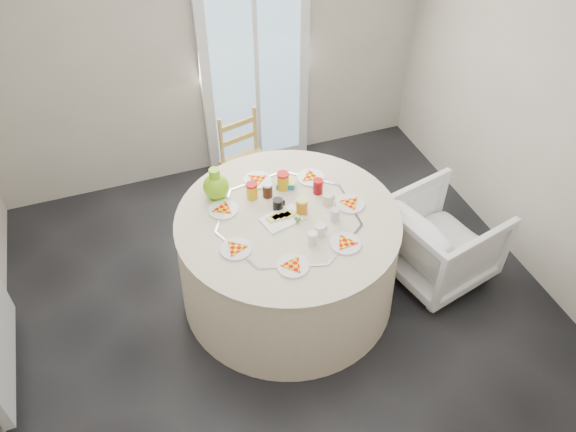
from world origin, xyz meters
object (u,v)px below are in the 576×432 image
object	(u,v)px
wooden_chair	(249,161)
armchair	(442,236)
green_pitcher	(216,188)
table	(288,258)

from	to	relation	value
wooden_chair	armchair	world-z (taller)	wooden_chair
wooden_chair	green_pitcher	size ratio (longest dim) A/B	3.67
wooden_chair	green_pitcher	bearing A→B (deg)	-135.68
table	wooden_chair	bearing A→B (deg)	87.86
table	wooden_chair	size ratio (longest dim) A/B	1.84
wooden_chair	green_pitcher	distance (m)	0.94
armchair	green_pitcher	bearing A→B (deg)	56.62
armchair	green_pitcher	size ratio (longest dim) A/B	3.15
table	green_pitcher	bearing A→B (deg)	136.62
wooden_chair	green_pitcher	xyz separation A→B (m)	(-0.45, -0.73, 0.40)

